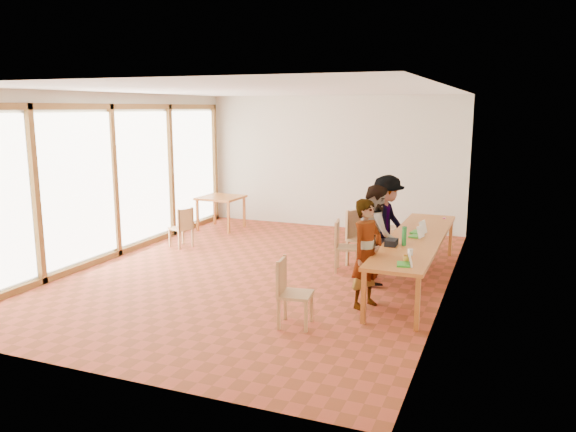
# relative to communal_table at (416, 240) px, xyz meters

# --- Properties ---
(ground) EXTENTS (8.00, 8.00, 0.00)m
(ground) POSITION_rel_communal_table_xyz_m (-2.50, -0.33, -0.70)
(ground) COLOR #A23F27
(ground) RESTS_ON ground
(wall_back) EXTENTS (6.00, 0.10, 3.00)m
(wall_back) POSITION_rel_communal_table_xyz_m (-2.50, 3.67, 0.80)
(wall_back) COLOR beige
(wall_back) RESTS_ON ground
(wall_front) EXTENTS (6.00, 0.10, 3.00)m
(wall_front) POSITION_rel_communal_table_xyz_m (-2.50, -4.33, 0.80)
(wall_front) COLOR beige
(wall_front) RESTS_ON ground
(wall_right) EXTENTS (0.10, 8.00, 3.00)m
(wall_right) POSITION_rel_communal_table_xyz_m (0.50, -0.33, 0.80)
(wall_right) COLOR beige
(wall_right) RESTS_ON ground
(window_wall) EXTENTS (0.10, 8.00, 3.00)m
(window_wall) POSITION_rel_communal_table_xyz_m (-5.46, -0.33, 0.80)
(window_wall) COLOR white
(window_wall) RESTS_ON ground
(ceiling) EXTENTS (6.00, 8.00, 0.04)m
(ceiling) POSITION_rel_communal_table_xyz_m (-2.50, -0.33, 2.32)
(ceiling) COLOR white
(ceiling) RESTS_ON wall_back
(communal_table) EXTENTS (0.80, 4.00, 0.75)m
(communal_table) POSITION_rel_communal_table_xyz_m (0.00, 0.00, 0.00)
(communal_table) COLOR #B26527
(communal_table) RESTS_ON ground
(side_table) EXTENTS (0.90, 0.90, 0.75)m
(side_table) POSITION_rel_communal_table_xyz_m (-4.77, 2.46, -0.03)
(side_table) COLOR #B26527
(side_table) RESTS_ON ground
(chair_near) EXTENTS (0.46, 0.46, 0.46)m
(chair_near) POSITION_rel_communal_table_xyz_m (-1.21, -2.35, -0.17)
(chair_near) COLOR tan
(chair_near) RESTS_ON ground
(chair_mid) EXTENTS (0.47, 0.47, 0.46)m
(chair_mid) POSITION_rel_communal_table_xyz_m (-1.27, 0.24, -0.17)
(chair_mid) COLOR tan
(chair_mid) RESTS_ON ground
(chair_far) EXTENTS (0.59, 0.59, 0.52)m
(chair_far) POSITION_rel_communal_table_xyz_m (-1.11, 0.73, -0.10)
(chair_far) COLOR tan
(chair_far) RESTS_ON ground
(chair_empty) EXTENTS (0.52, 0.52, 0.51)m
(chair_empty) POSITION_rel_communal_table_xyz_m (-0.95, 1.89, -0.12)
(chair_empty) COLOR tan
(chair_empty) RESTS_ON ground
(chair_spare) EXTENTS (0.48, 0.48, 0.42)m
(chair_spare) POSITION_rel_communal_table_xyz_m (-4.63, 0.64, -0.22)
(chair_spare) COLOR tan
(chair_spare) RESTS_ON ground
(person_near) EXTENTS (0.55, 0.65, 1.52)m
(person_near) POSITION_rel_communal_table_xyz_m (-0.47, -1.31, 0.06)
(person_near) COLOR gray
(person_near) RESTS_ON ground
(person_mid) EXTENTS (0.80, 0.90, 1.56)m
(person_mid) POSITION_rel_communal_table_xyz_m (-0.60, -0.13, 0.08)
(person_mid) COLOR gray
(person_mid) RESTS_ON ground
(person_far) EXTENTS (0.90, 1.18, 1.61)m
(person_far) POSITION_rel_communal_table_xyz_m (-0.63, 0.74, 0.10)
(person_far) COLOR gray
(person_far) RESTS_ON ground
(laptop_near) EXTENTS (0.23, 0.26, 0.19)m
(laptop_near) POSITION_rel_communal_table_xyz_m (0.14, -1.66, 0.10)
(laptop_near) COLOR green
(laptop_near) RESTS_ON communal_table
(laptop_mid) EXTENTS (0.23, 0.25, 0.19)m
(laptop_mid) POSITION_rel_communal_table_xyz_m (0.02, 0.00, 0.10)
(laptop_mid) COLOR green
(laptop_mid) RESTS_ON communal_table
(laptop_far) EXTENTS (0.26, 0.28, 0.21)m
(laptop_far) POSITION_rel_communal_table_xyz_m (0.01, 0.29, 0.11)
(laptop_far) COLOR green
(laptop_far) RESTS_ON communal_table
(yellow_mug) EXTENTS (0.11, 0.11, 0.09)m
(yellow_mug) POSITION_rel_communal_table_xyz_m (0.12, -1.50, 0.09)
(yellow_mug) COLOR gold
(yellow_mug) RESTS_ON communal_table
(green_bottle) EXTENTS (0.07, 0.07, 0.28)m
(green_bottle) POSITION_rel_communal_table_xyz_m (-0.08, -0.61, 0.19)
(green_bottle) COLOR #1F732F
(green_bottle) RESTS_ON communal_table
(clear_glass) EXTENTS (0.07, 0.07, 0.09)m
(clear_glass) POSITION_rel_communal_table_xyz_m (0.10, -1.15, 0.09)
(clear_glass) COLOR silver
(clear_glass) RESTS_ON communal_table
(condiment_cup) EXTENTS (0.08, 0.08, 0.06)m
(condiment_cup) POSITION_rel_communal_table_xyz_m (0.03, 0.19, 0.08)
(condiment_cup) COLOR white
(condiment_cup) RESTS_ON communal_table
(pink_phone) EXTENTS (0.05, 0.10, 0.01)m
(pink_phone) POSITION_rel_communal_table_xyz_m (0.23, 1.69, 0.05)
(pink_phone) COLOR #CB3D8C
(pink_phone) RESTS_ON communal_table
(black_pouch) EXTENTS (0.16, 0.26, 0.09)m
(black_pouch) POSITION_rel_communal_table_xyz_m (-0.25, -0.68, 0.09)
(black_pouch) COLOR black
(black_pouch) RESTS_ON communal_table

